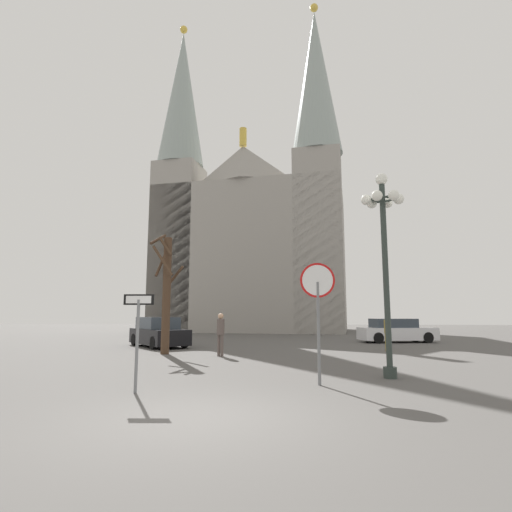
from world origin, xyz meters
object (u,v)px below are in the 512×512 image
cathedral (253,234)px  stop_sign (318,297)px  parked_car_far_white (396,331)px  street_lamp (384,242)px  pedestrian_walking (388,329)px  pedestrian_standing (221,330)px  bare_tree (166,290)px  parked_car_near_black (158,333)px  one_way_arrow_sign (138,329)px

cathedral → stop_sign: cathedral is taller
stop_sign → parked_car_far_white: (5.59, 15.61, -1.47)m
cathedral → street_lamp: (6.74, -29.53, -6.16)m
street_lamp → pedestrian_walking: 8.87m
pedestrian_standing → pedestrian_walking: bearing=22.1°
cathedral → pedestrian_standing: 25.87m
pedestrian_standing → cathedral: bearing=92.7°
cathedral → bare_tree: bearing=-93.5°
parked_car_near_black → parked_car_far_white: bearing=18.8°
cathedral → one_way_arrow_sign: 33.29m
pedestrian_walking → cathedral: bearing=111.8°
cathedral → pedestrian_standing: (1.13, -24.28, -8.84)m
stop_sign → pedestrian_standing: bearing=119.2°
street_lamp → parked_car_far_white: bearing=75.8°
one_way_arrow_sign → pedestrian_walking: one_way_arrow_sign is taller
bare_tree → parked_car_far_white: size_ratio=1.13×
bare_tree → pedestrian_walking: (9.97, 2.32, -1.75)m
one_way_arrow_sign → parked_car_near_black: bearing=106.6°
parked_car_far_white → pedestrian_walking: bearing=-106.7°
cathedral → pedestrian_standing: size_ratio=18.65×
one_way_arrow_sign → parked_car_far_white: one_way_arrow_sign is taller
parked_car_near_black → street_lamp: bearing=-45.1°
street_lamp → pedestrian_walking: size_ratio=3.44×
stop_sign → cathedral: bearing=98.8°
stop_sign → pedestrian_walking: 10.29m
one_way_arrow_sign → pedestrian_standing: one_way_arrow_sign is taller
pedestrian_walking → parked_car_near_black: bearing=172.3°
cathedral → parked_car_near_black: cathedral is taller
bare_tree → parked_car_far_white: 14.65m
one_way_arrow_sign → street_lamp: (6.07, 2.65, 2.35)m
bare_tree → pedestrian_walking: bare_tree is taller
parked_car_far_white → street_lamp: bearing=-104.2°
street_lamp → parked_car_far_white: 15.11m
stop_sign → pedestrian_standing: (-3.64, 6.51, -1.08)m
stop_sign → parked_car_near_black: 13.61m
bare_tree → pedestrian_standing: 3.16m
one_way_arrow_sign → pedestrian_standing: 7.92m
stop_sign → street_lamp: street_lamp is taller
street_lamp → parked_car_far_white: street_lamp is taller
parked_car_far_white → pedestrian_standing: pedestrian_standing is taller
one_way_arrow_sign → pedestrian_standing: (0.46, 7.90, -0.33)m
parked_car_far_white → pedestrian_standing: size_ratio=2.73×
parked_car_far_white → cathedral: bearing=124.3°
parked_car_near_black → pedestrian_standing: pedestrian_standing is taller
stop_sign → street_lamp: size_ratio=0.52×
cathedral → parked_car_near_black: size_ratio=7.17×
bare_tree → pedestrian_standing: (2.57, -0.68, -1.71)m
cathedral → stop_sign: 32.11m
street_lamp → parked_car_far_white: size_ratio=1.21×
street_lamp → cathedral: bearing=102.9°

